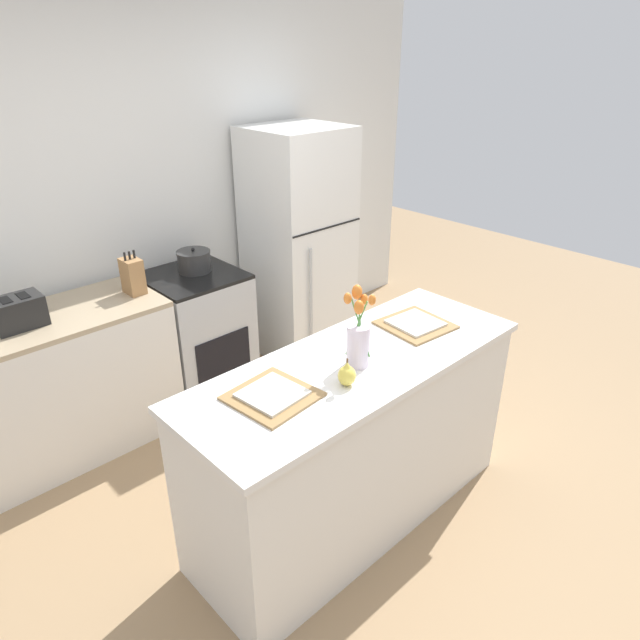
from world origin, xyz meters
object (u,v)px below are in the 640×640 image
plate_setting_left (272,395)px  toaster (18,312)px  refrigerator (298,245)px  knife_block (133,276)px  plate_setting_right (415,324)px  pear_figurine (347,375)px  stove_range (198,334)px  flower_vase (358,338)px  cooking_pot (194,261)px

plate_setting_left → toaster: (-0.51, 1.55, 0.02)m
refrigerator → knife_block: bearing=-179.1°
plate_setting_right → toaster: size_ratio=1.28×
toaster → pear_figurine: bearing=-64.6°
stove_range → knife_block: (-0.42, -0.02, 0.56)m
flower_vase → refrigerator: bearing=56.5°
plate_setting_left → cooking_pot: size_ratio=1.59×
cooking_pot → knife_block: knife_block is taller
toaster → cooking_pot: 1.14m
toaster → plate_setting_left: bearing=-71.9°
flower_vase → knife_block: (-0.29, 1.61, -0.09)m
refrigerator → knife_block: 1.38m
stove_range → cooking_pot: 0.52m
refrigerator → toaster: (-2.04, -0.02, 0.10)m
cooking_pot → knife_block: 0.47m
stove_range → refrigerator: bearing=0.0°
flower_vase → plate_setting_right: bearing=6.9°
pear_figurine → plate_setting_right: size_ratio=0.36×
stove_range → refrigerator: 1.04m
flower_vase → plate_setting_right: 0.53m
flower_vase → pear_figurine: 0.20m
flower_vase → toaster: size_ratio=1.38×
refrigerator → stove_range: bearing=-180.0°
plate_setting_right → knife_block: knife_block is taller
plate_setting_right → toaster: (-1.48, 1.55, 0.02)m
pear_figurine → knife_block: (-0.13, 1.69, 0.00)m
pear_figurine → plate_setting_left: (-0.30, 0.15, -0.04)m
toaster → cooking_pot: bearing=2.6°
cooking_pot → knife_block: bearing=-173.0°
toaster → knife_block: size_ratio=1.04×
toaster → refrigerator: bearing=0.4°
flower_vase → stove_range: bearing=85.5°
refrigerator → plate_setting_left: bearing=-134.3°
pear_figurine → cooking_pot: size_ratio=0.58×
flower_vase → plate_setting_right: (0.51, 0.06, -0.13)m
pear_figurine → refrigerator: bearing=54.2°
knife_block → refrigerator: bearing=0.9°
flower_vase → knife_block: 1.64m
plate_setting_right → cooking_pot: (-0.34, 1.61, 0.00)m
stove_range → flower_vase: bearing=-94.5°
flower_vase → pear_figurine: (-0.16, -0.08, -0.09)m
plate_setting_left → toaster: bearing=108.1°
stove_range → toaster: (-1.09, -0.01, 0.53)m
stove_range → refrigerator: (0.95, 0.00, 0.43)m
toaster → knife_block: (0.67, -0.01, 0.03)m
pear_figurine → cooking_pot: pear_figurine is taller
flower_vase → pear_figurine: size_ratio=2.97×
stove_range → flower_vase: 1.76m
stove_range → pear_figurine: pear_figurine is taller
plate_setting_left → flower_vase: bearing=-7.8°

